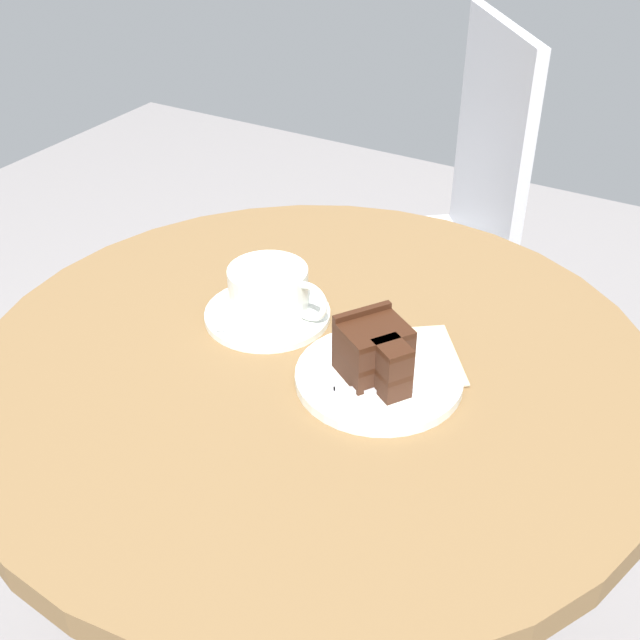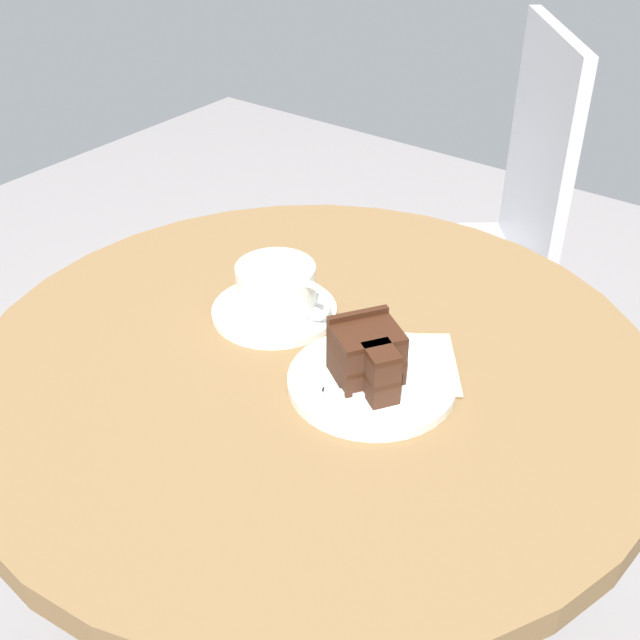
{
  "view_description": "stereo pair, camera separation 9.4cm",
  "coord_description": "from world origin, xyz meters",
  "px_view_note": "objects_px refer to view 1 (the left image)",
  "views": [
    {
      "loc": [
        0.39,
        -0.66,
        1.28
      ],
      "look_at": [
        -0.0,
        0.02,
        0.75
      ],
      "focal_mm": 45.0,
      "sensor_mm": 36.0,
      "label": 1
    },
    {
      "loc": [
        0.47,
        -0.61,
        1.28
      ],
      "look_at": [
        -0.0,
        0.02,
        0.75
      ],
      "focal_mm": 45.0,
      "sensor_mm": 36.0,
      "label": 2
    }
  ],
  "objects_px": {
    "cake_plate": "(379,377)",
    "napkin": "(399,358)",
    "teaspoon": "(244,328)",
    "cafe_chair": "(444,216)",
    "fork": "(351,390)",
    "saucer": "(268,314)",
    "cake_slice": "(376,352)",
    "coffee_cup": "(270,289)"
  },
  "relations": [
    {
      "from": "saucer",
      "to": "cake_plate",
      "type": "relative_size",
      "value": 0.84
    },
    {
      "from": "teaspoon",
      "to": "cafe_chair",
      "type": "xyz_separation_m",
      "value": [
        -0.04,
        0.78,
        -0.19
      ]
    },
    {
      "from": "cake_plate",
      "to": "fork",
      "type": "bearing_deg",
      "value": -103.87
    },
    {
      "from": "napkin",
      "to": "fork",
      "type": "bearing_deg",
      "value": -98.11
    },
    {
      "from": "cake_plate",
      "to": "fork",
      "type": "height_order",
      "value": "fork"
    },
    {
      "from": "napkin",
      "to": "cafe_chair",
      "type": "distance_m",
      "value": 0.78
    },
    {
      "from": "fork",
      "to": "cake_plate",
      "type": "bearing_deg",
      "value": -134.84
    },
    {
      "from": "coffee_cup",
      "to": "cake_plate",
      "type": "bearing_deg",
      "value": -16.78
    },
    {
      "from": "fork",
      "to": "napkin",
      "type": "distance_m",
      "value": 0.1
    },
    {
      "from": "saucer",
      "to": "teaspoon",
      "type": "height_order",
      "value": "teaspoon"
    },
    {
      "from": "teaspoon",
      "to": "cake_slice",
      "type": "height_order",
      "value": "cake_slice"
    },
    {
      "from": "fork",
      "to": "cafe_chair",
      "type": "relative_size",
      "value": 0.14
    },
    {
      "from": "saucer",
      "to": "napkin",
      "type": "height_order",
      "value": "saucer"
    },
    {
      "from": "fork",
      "to": "napkin",
      "type": "bearing_deg",
      "value": -129.08
    },
    {
      "from": "saucer",
      "to": "coffee_cup",
      "type": "distance_m",
      "value": 0.04
    },
    {
      "from": "saucer",
      "to": "napkin",
      "type": "relative_size",
      "value": 0.85
    },
    {
      "from": "cake_slice",
      "to": "napkin",
      "type": "xyz_separation_m",
      "value": [
        0.01,
        0.05,
        -0.04
      ]
    },
    {
      "from": "teaspoon",
      "to": "fork",
      "type": "distance_m",
      "value": 0.18
    },
    {
      "from": "cafe_chair",
      "to": "coffee_cup",
      "type": "bearing_deg",
      "value": -34.9
    },
    {
      "from": "fork",
      "to": "napkin",
      "type": "height_order",
      "value": "fork"
    },
    {
      "from": "coffee_cup",
      "to": "teaspoon",
      "type": "bearing_deg",
      "value": -93.29
    },
    {
      "from": "cake_plate",
      "to": "napkin",
      "type": "distance_m",
      "value": 0.05
    },
    {
      "from": "cake_slice",
      "to": "napkin",
      "type": "height_order",
      "value": "cake_slice"
    },
    {
      "from": "cake_slice",
      "to": "cafe_chair",
      "type": "distance_m",
      "value": 0.84
    },
    {
      "from": "teaspoon",
      "to": "saucer",
      "type": "bearing_deg",
      "value": -120.16
    },
    {
      "from": "cake_slice",
      "to": "cafe_chair",
      "type": "bearing_deg",
      "value": 105.92
    },
    {
      "from": "saucer",
      "to": "coffee_cup",
      "type": "relative_size",
      "value": 1.18
    },
    {
      "from": "cake_plate",
      "to": "teaspoon",
      "type": "bearing_deg",
      "value": -179.83
    },
    {
      "from": "cake_slice",
      "to": "fork",
      "type": "height_order",
      "value": "cake_slice"
    },
    {
      "from": "coffee_cup",
      "to": "cake_plate",
      "type": "distance_m",
      "value": 0.19
    },
    {
      "from": "coffee_cup",
      "to": "cafe_chair",
      "type": "height_order",
      "value": "cafe_chair"
    },
    {
      "from": "saucer",
      "to": "cake_slice",
      "type": "xyz_separation_m",
      "value": [
        0.18,
        -0.05,
        0.04
      ]
    },
    {
      "from": "napkin",
      "to": "cafe_chair",
      "type": "height_order",
      "value": "cafe_chair"
    },
    {
      "from": "teaspoon",
      "to": "coffee_cup",
      "type": "bearing_deg",
      "value": -119.81
    },
    {
      "from": "cake_slice",
      "to": "fork",
      "type": "bearing_deg",
      "value": -101.16
    },
    {
      "from": "coffee_cup",
      "to": "napkin",
      "type": "distance_m",
      "value": 0.19
    },
    {
      "from": "cake_plate",
      "to": "cafe_chair",
      "type": "xyz_separation_m",
      "value": [
        -0.23,
        0.78,
        -0.19
      ]
    },
    {
      "from": "coffee_cup",
      "to": "cake_slice",
      "type": "xyz_separation_m",
      "value": [
        0.18,
        -0.06,
        0.0
      ]
    },
    {
      "from": "cake_slice",
      "to": "cafe_chair",
      "type": "relative_size",
      "value": 0.11
    },
    {
      "from": "napkin",
      "to": "cafe_chair",
      "type": "bearing_deg",
      "value": 107.44
    },
    {
      "from": "saucer",
      "to": "fork",
      "type": "distance_m",
      "value": 0.19
    },
    {
      "from": "coffee_cup",
      "to": "cafe_chair",
      "type": "bearing_deg",
      "value": 93.5
    }
  ]
}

